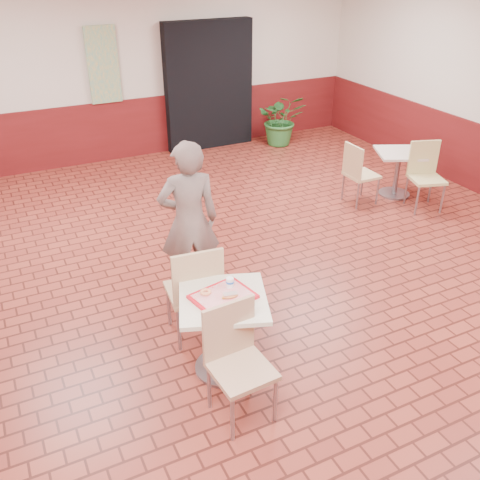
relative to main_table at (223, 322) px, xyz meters
name	(u,v)px	position (x,y,z in m)	size (l,w,h in m)	color
room_shell	(296,165)	(1.06, 0.67, 0.99)	(8.01, 10.01, 3.01)	maroon
wainscot_band	(291,257)	(1.06, 0.67, -0.01)	(8.00, 10.00, 1.00)	#541010
corridor_doorway	(209,86)	(2.26, 5.55, 0.59)	(1.60, 0.22, 2.20)	black
promo_poster	(103,65)	(0.46, 5.61, 1.09)	(0.50, 0.03, 1.20)	gray
main_table	(223,322)	(0.00, 0.00, 0.00)	(0.71, 0.71, 0.75)	beige
chair_main_front	(237,356)	(-0.10, -0.46, 0.03)	(0.47, 0.47, 0.95)	tan
chair_main_back	(195,288)	(-0.05, 0.50, 0.05)	(0.51, 0.51, 1.00)	tan
customer	(189,221)	(0.19, 1.25, 0.34)	(0.62, 0.40, 1.69)	#6F5D56
serving_tray	(223,297)	(0.00, 0.00, 0.26)	(0.48, 0.37, 0.03)	red
ring_donut	(206,292)	(-0.12, 0.08, 0.29)	(0.09, 0.09, 0.03)	#F7955A
long_john_donut	(230,296)	(0.04, -0.06, 0.29)	(0.14, 0.08, 0.04)	#E18242
paper_cup	(230,282)	(0.11, 0.09, 0.32)	(0.07, 0.07, 0.08)	white
second_table	(398,166)	(3.86, 2.31, -0.06)	(0.63, 0.63, 0.67)	beige
chair_second_left	(358,171)	(3.15, 2.32, -0.01)	(0.41, 0.41, 0.88)	tan
chair_second_front	(425,172)	(3.92, 1.83, 0.01)	(0.54, 0.54, 0.93)	#C7BB77
potted_plant	(281,119)	(3.49, 5.07, -0.03)	(0.85, 0.74, 0.95)	#2A692B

